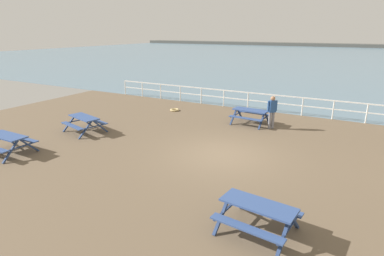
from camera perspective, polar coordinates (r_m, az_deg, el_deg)
name	(u,v)px	position (r m, az deg, el deg)	size (l,w,h in m)	color
ground_plane	(222,157)	(12.75, 5.47, -5.19)	(30.00, 24.00, 0.20)	brown
sea_band	(339,58)	(63.95, 25.09, 11.44)	(142.00, 90.00, 0.01)	slate
distant_shoreline	(352,47)	(106.82, 26.99, 12.92)	(142.00, 6.00, 1.80)	#4C4C47
seaward_railing	(274,100)	(19.58, 14.66, 4.88)	(23.07, 0.07, 1.08)	white
picnic_table_near_left	(84,120)	(16.10, -18.91, 1.31)	(2.12, 1.91, 0.80)	#334C84
picnic_table_near_right	(258,211)	(8.03, 11.83, -14.43)	(1.96, 1.72, 0.80)	#334C84
picnic_table_mid_centre	(7,140)	(14.56, -30.42, -1.83)	(1.82, 1.56, 0.80)	#334C84
picnic_table_far_left	(250,113)	(16.86, 10.50, 2.66)	(1.90, 1.65, 0.80)	#334C84
visitor	(272,110)	(16.19, 14.26, 3.14)	(0.41, 0.39, 1.66)	slate
rope_coil	(175,110)	(19.48, -3.17, 3.29)	(0.55, 0.55, 0.11)	tan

